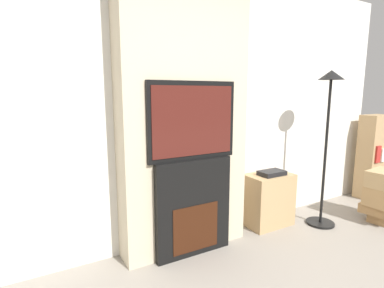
{
  "coord_description": "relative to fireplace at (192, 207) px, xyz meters",
  "views": [
    {
      "loc": [
        -1.3,
        -0.57,
        1.49
      ],
      "look_at": [
        0.0,
        1.71,
        1.04
      ],
      "focal_mm": 28.0,
      "sensor_mm": 36.0,
      "label": 1
    }
  ],
  "objects": [
    {
      "name": "wall_back",
      "position": [
        0.0,
        0.32,
        0.9
      ],
      "size": [
        6.0,
        0.06,
        2.7
      ],
      "color": "silver",
      "rests_on": "ground_plane"
    },
    {
      "name": "chimney_breast",
      "position": [
        0.0,
        0.15,
        0.9
      ],
      "size": [
        1.23,
        0.29,
        2.7
      ],
      "color": "beige",
      "rests_on": "ground_plane"
    },
    {
      "name": "fireplace",
      "position": [
        0.0,
        0.0,
        0.0
      ],
      "size": [
        0.75,
        0.15,
        0.9
      ],
      "color": "black",
      "rests_on": "ground_plane"
    },
    {
      "name": "television",
      "position": [
        0.0,
        -0.0,
        0.8
      ],
      "size": [
        0.86,
        0.07,
        0.69
      ],
      "color": "black",
      "rests_on": "fireplace"
    },
    {
      "name": "floor_lamp",
      "position": [
        1.59,
        -0.19,
        0.76
      ],
      "size": [
        0.31,
        0.31,
        1.73
      ],
      "color": "black",
      "rests_on": "ground_plane"
    },
    {
      "name": "media_stand",
      "position": [
        1.06,
        0.1,
        -0.14
      ],
      "size": [
        0.53,
        0.33,
        0.64
      ],
      "color": "tan",
      "rests_on": "ground_plane"
    },
    {
      "name": "bookshelf",
      "position": [
        3.02,
        0.07,
        0.15
      ],
      "size": [
        0.45,
        0.27,
        1.19
      ],
      "color": "tan",
      "rests_on": "ground_plane"
    }
  ]
}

